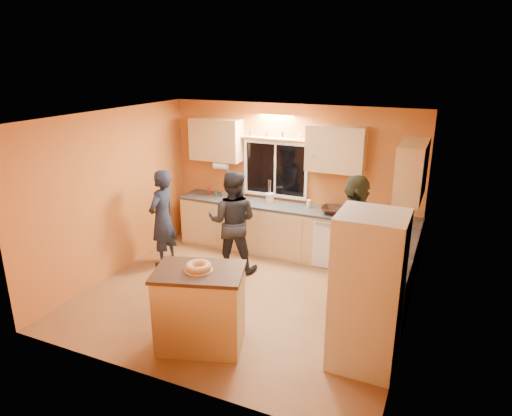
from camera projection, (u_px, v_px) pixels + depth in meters
The scene contains 14 objects.
ground at pixel (243, 297), 6.67m from camera, with size 4.50×4.50×0.00m, color brown.
room_shell at pixel (262, 184), 6.48m from camera, with size 4.54×4.04×2.61m.
back_counter at pixel (285, 230), 8.00m from camera, with size 4.23×0.62×0.90m.
right_counter at pixel (388, 279), 6.21m from camera, with size 0.62×1.84×0.90m.
refrigerator at pixel (367, 292), 4.97m from camera, with size 0.72×0.70×1.80m, color silver.
island at pixel (200, 308), 5.41m from camera, with size 1.19×0.98×0.99m.
bundt_pastry at pixel (198, 267), 5.24m from camera, with size 0.31×0.31×0.09m, color tan.
person_left at pixel (163, 218), 7.51m from camera, with size 0.59×0.39×1.62m, color black.
person_center at pixel (233, 222), 7.29m from camera, with size 0.81×0.63×1.67m, color black.
person_right at pixel (353, 247), 5.97m from camera, with size 1.13×0.47×1.93m, color #313723.
mixing_bowl at pixel (333, 210), 7.48m from camera, with size 0.41×0.41×0.10m, color black.
utensil_crock at pixel (270, 198), 7.99m from camera, with size 0.14×0.14×0.17m, color beige.
potted_plant at pixel (391, 239), 6.04m from camera, with size 0.26×0.22×0.29m, color gray.
red_box at pixel (399, 234), 6.50m from camera, with size 0.16×0.12×0.07m, color #A72219.
Camera 1 is at (2.58, -5.35, 3.32)m, focal length 32.00 mm.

